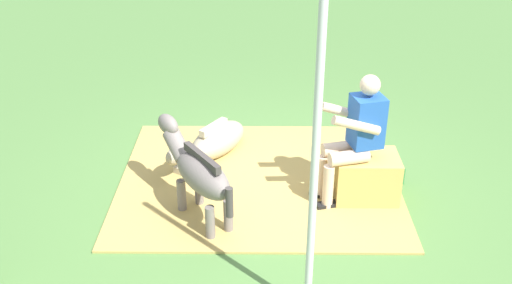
# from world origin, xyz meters

# --- Properties ---
(ground_plane) EXTENTS (24.00, 24.00, 0.00)m
(ground_plane) POSITION_xyz_m (0.00, 0.00, 0.00)
(ground_plane) COLOR #568442
(hay_patch) EXTENTS (3.03, 2.58, 0.02)m
(hay_patch) POSITION_xyz_m (0.18, -0.25, 0.01)
(hay_patch) COLOR tan
(hay_patch) RESTS_ON ground
(hay_bale) EXTENTS (0.64, 0.48, 0.50)m
(hay_bale) POSITION_xyz_m (-0.93, 0.09, 0.25)
(hay_bale) COLOR tan
(hay_bale) RESTS_ON ground
(person_seated) EXTENTS (0.71, 0.52, 1.38)m
(person_seated) POSITION_xyz_m (-0.76, 0.12, 0.76)
(person_seated) COLOR beige
(person_seated) RESTS_ON ground
(pony_standing) EXTENTS (0.92, 1.17, 0.89)m
(pony_standing) POSITION_xyz_m (0.76, 0.45, 0.53)
(pony_standing) COLOR slate
(pony_standing) RESTS_ON ground
(pony_lying) EXTENTS (0.97, 1.26, 0.42)m
(pony_lying) POSITION_xyz_m (0.72, -0.77, 0.19)
(pony_lying) COLOR tan
(pony_lying) RESTS_ON ground
(soda_bottle) EXTENTS (0.07, 0.07, 0.24)m
(soda_bottle) POSITION_xyz_m (-1.37, -0.19, 0.12)
(soda_bottle) COLOR #197233
(soda_bottle) RESTS_ON ground
(tent_pole_left) EXTENTS (0.06, 0.06, 2.57)m
(tent_pole_left) POSITION_xyz_m (-0.21, 1.74, 1.29)
(tent_pole_left) COLOR silver
(tent_pole_left) RESTS_ON ground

